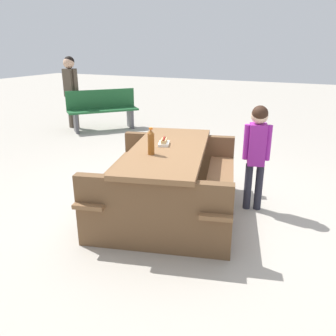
{
  "coord_description": "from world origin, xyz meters",
  "views": [
    {
      "loc": [
        -3.18,
        -1.49,
        1.78
      ],
      "look_at": [
        0.0,
        0.0,
        0.52
      ],
      "focal_mm": 37.06,
      "sensor_mm": 36.0,
      "label": 1
    }
  ],
  "objects_px": {
    "picnic_table": "(168,175)",
    "soda_bottle": "(151,142)",
    "child_in_coat": "(257,145)",
    "bystander_adult": "(71,83)",
    "park_bench_near": "(102,109)",
    "hotdog_tray": "(164,142)"
  },
  "relations": [
    {
      "from": "picnic_table",
      "to": "soda_bottle",
      "type": "xyz_separation_m",
      "value": [
        -0.27,
        0.06,
        0.43
      ]
    },
    {
      "from": "hotdog_tray",
      "to": "park_bench_near",
      "type": "relative_size",
      "value": 0.15
    },
    {
      "from": "picnic_table",
      "to": "bystander_adult",
      "type": "relative_size",
      "value": 1.36
    },
    {
      "from": "picnic_table",
      "to": "hotdog_tray",
      "type": "xyz_separation_m",
      "value": [
        0.08,
        0.09,
        0.34
      ]
    },
    {
      "from": "soda_bottle",
      "to": "park_bench_near",
      "type": "xyz_separation_m",
      "value": [
        3.33,
        2.95,
        -0.43
      ]
    },
    {
      "from": "picnic_table",
      "to": "soda_bottle",
      "type": "relative_size",
      "value": 7.77
    },
    {
      "from": "picnic_table",
      "to": "bystander_adult",
      "type": "xyz_separation_m",
      "value": [
        2.89,
        3.69,
        0.54
      ]
    },
    {
      "from": "soda_bottle",
      "to": "bystander_adult",
      "type": "xyz_separation_m",
      "value": [
        3.16,
        3.63,
        0.11
      ]
    },
    {
      "from": "hotdog_tray",
      "to": "park_bench_near",
      "type": "xyz_separation_m",
      "value": [
        2.97,
        2.92,
        -0.33
      ]
    },
    {
      "from": "picnic_table",
      "to": "park_bench_near",
      "type": "height_order",
      "value": "park_bench_near"
    },
    {
      "from": "park_bench_near",
      "to": "soda_bottle",
      "type": "bearing_deg",
      "value": -138.4
    },
    {
      "from": "hotdog_tray",
      "to": "bystander_adult",
      "type": "bearing_deg",
      "value": 52.05
    },
    {
      "from": "picnic_table",
      "to": "soda_bottle",
      "type": "bearing_deg",
      "value": 168.33
    },
    {
      "from": "hotdog_tray",
      "to": "park_bench_near",
      "type": "distance_m",
      "value": 4.18
    },
    {
      "from": "soda_bottle",
      "to": "child_in_coat",
      "type": "distance_m",
      "value": 1.18
    },
    {
      "from": "soda_bottle",
      "to": "hotdog_tray",
      "type": "xyz_separation_m",
      "value": [
        0.36,
        0.03,
        -0.09
      ]
    },
    {
      "from": "child_in_coat",
      "to": "hotdog_tray",
      "type": "bearing_deg",
      "value": 113.75
    },
    {
      "from": "child_in_coat",
      "to": "bystander_adult",
      "type": "xyz_separation_m",
      "value": [
        2.4,
        4.52,
        0.23
      ]
    },
    {
      "from": "park_bench_near",
      "to": "bystander_adult",
      "type": "xyz_separation_m",
      "value": [
        -0.16,
        0.68,
        0.54
      ]
    },
    {
      "from": "picnic_table",
      "to": "park_bench_near",
      "type": "xyz_separation_m",
      "value": [
        3.05,
        3.01,
        0.0
      ]
    },
    {
      "from": "soda_bottle",
      "to": "child_in_coat",
      "type": "height_order",
      "value": "child_in_coat"
    },
    {
      "from": "picnic_table",
      "to": "park_bench_near",
      "type": "distance_m",
      "value": 4.29
    }
  ]
}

